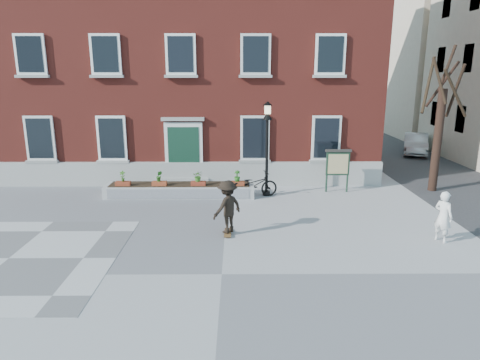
{
  "coord_description": "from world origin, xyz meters",
  "views": [
    {
      "loc": [
        0.4,
        -10.1,
        5.07
      ],
      "look_at": [
        0.5,
        4.0,
        1.5
      ],
      "focal_mm": 32.0,
      "sensor_mm": 36.0,
      "label": 1
    }
  ],
  "objects_px": {
    "bicycle": "(254,185)",
    "lamp_post": "(267,136)",
    "skateboarder": "(227,207)",
    "notice_board": "(338,163)",
    "parked_car": "(416,144)",
    "bystander": "(443,217)"
  },
  "relations": [
    {
      "from": "bicycle",
      "to": "lamp_post",
      "type": "relative_size",
      "value": 0.51
    },
    {
      "from": "bicycle",
      "to": "skateboarder",
      "type": "height_order",
      "value": "skateboarder"
    },
    {
      "from": "lamp_post",
      "to": "notice_board",
      "type": "bearing_deg",
      "value": 9.91
    },
    {
      "from": "bicycle",
      "to": "parked_car",
      "type": "distance_m",
      "value": 14.36
    },
    {
      "from": "lamp_post",
      "to": "bicycle",
      "type": "bearing_deg",
      "value": -156.47
    },
    {
      "from": "bicycle",
      "to": "skateboarder",
      "type": "distance_m",
      "value": 4.35
    },
    {
      "from": "bicycle",
      "to": "notice_board",
      "type": "distance_m",
      "value": 3.79
    },
    {
      "from": "bystander",
      "to": "notice_board",
      "type": "height_order",
      "value": "notice_board"
    },
    {
      "from": "lamp_post",
      "to": "skateboarder",
      "type": "relative_size",
      "value": 2.21
    },
    {
      "from": "bystander",
      "to": "skateboarder",
      "type": "bearing_deg",
      "value": 53.0
    },
    {
      "from": "parked_car",
      "to": "notice_board",
      "type": "xyz_separation_m",
      "value": [
        -7.02,
        -8.85,
        0.61
      ]
    },
    {
      "from": "parked_car",
      "to": "skateboarder",
      "type": "relative_size",
      "value": 2.22
    },
    {
      "from": "bicycle",
      "to": "parked_car",
      "type": "xyz_separation_m",
      "value": [
        10.66,
        9.63,
        0.12
      ]
    },
    {
      "from": "bystander",
      "to": "parked_car",
      "type": "bearing_deg",
      "value": -50.83
    },
    {
      "from": "bystander",
      "to": "skateboarder",
      "type": "distance_m",
      "value": 6.61
    },
    {
      "from": "lamp_post",
      "to": "skateboarder",
      "type": "height_order",
      "value": "lamp_post"
    },
    {
      "from": "notice_board",
      "to": "bystander",
      "type": "bearing_deg",
      "value": -70.88
    },
    {
      "from": "bystander",
      "to": "lamp_post",
      "type": "xyz_separation_m",
      "value": [
        -5.04,
        5.08,
        1.74
      ]
    },
    {
      "from": "notice_board",
      "to": "bicycle",
      "type": "bearing_deg",
      "value": -167.93
    },
    {
      "from": "notice_board",
      "to": "skateboarder",
      "type": "relative_size",
      "value": 1.05
    },
    {
      "from": "lamp_post",
      "to": "skateboarder",
      "type": "xyz_separation_m",
      "value": [
        -1.54,
        -4.45,
        -1.62
      ]
    },
    {
      "from": "skateboarder",
      "to": "notice_board",
      "type": "bearing_deg",
      "value": 47.13
    }
  ]
}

